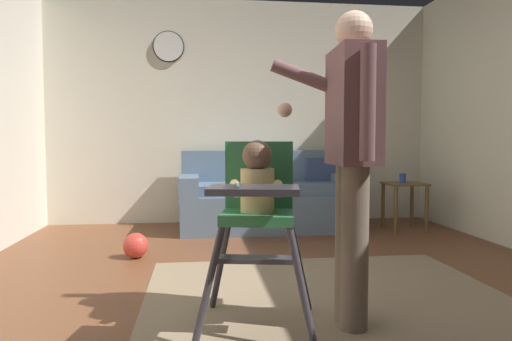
% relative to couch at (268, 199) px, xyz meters
% --- Properties ---
extents(ground, '(6.12, 7.58, 0.10)m').
position_rel_couch_xyz_m(ground, '(-0.24, -2.50, -0.38)').
color(ground, brown).
extents(wall_far, '(5.32, 0.06, 2.63)m').
position_rel_couch_xyz_m(wall_far, '(-0.24, 0.52, 0.99)').
color(wall_far, silver).
rests_on(wall_far, ground).
extents(area_rug, '(2.25, 2.60, 0.01)m').
position_rel_couch_xyz_m(area_rug, '(0.02, -2.70, -0.33)').
color(area_rug, '#937D61').
rests_on(area_rug, ground).
extents(couch, '(1.91, 0.86, 0.86)m').
position_rel_couch_xyz_m(couch, '(0.00, 0.00, 0.00)').
color(couch, slate).
rests_on(couch, ground).
extents(high_chair, '(0.70, 0.80, 0.97)m').
position_rel_couch_xyz_m(high_chair, '(-0.47, -2.76, 0.35)').
color(high_chair, '#333138').
rests_on(high_chair, ground).
extents(adult_standing, '(0.51, 0.51, 1.62)m').
position_rel_couch_xyz_m(adult_standing, '(0.01, -2.79, 0.58)').
color(adult_standing, '#6C5D4F').
rests_on(adult_standing, ground).
extents(toy_ball, '(0.21, 0.21, 0.21)m').
position_rel_couch_xyz_m(toy_ball, '(-1.28, -1.20, -0.23)').
color(toy_ball, '#D13D33').
rests_on(toy_ball, ground).
extents(side_table, '(0.40, 0.40, 0.52)m').
position_rel_couch_xyz_m(side_table, '(1.45, -0.32, 0.05)').
color(side_table, brown).
rests_on(side_table, ground).
extents(sippy_cup, '(0.07, 0.07, 0.10)m').
position_rel_couch_xyz_m(sippy_cup, '(1.42, -0.32, 0.24)').
color(sippy_cup, '#284CB7').
rests_on(sippy_cup, side_table).
extents(wall_clock, '(0.36, 0.04, 0.36)m').
position_rel_couch_xyz_m(wall_clock, '(-1.10, 0.48, 1.73)').
color(wall_clock, white).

